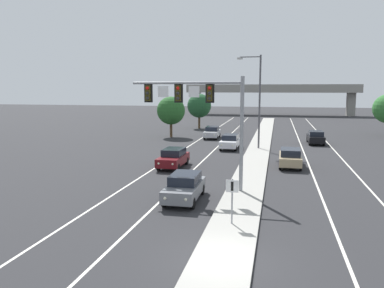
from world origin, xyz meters
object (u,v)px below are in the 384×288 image
object	(u,v)px
car_receding_tan	(290,157)
car_receding_black	(316,137)
car_oncoming_darkred	(173,158)
car_oncoming_white	(230,141)
street_lamp_median	(258,96)
tree_far_left_a	(171,111)
car_oncoming_silver	(212,132)
tree_far_left_b	(199,106)
car_oncoming_grey	(185,187)
median_sign_post	(232,195)
overhead_signal_mast	(202,106)

from	to	relation	value
car_receding_tan	car_receding_black	size ratio (longest dim) A/B	1.00
car_oncoming_darkred	car_oncoming_white	size ratio (longest dim) A/B	0.99
car_receding_black	street_lamp_median	bearing A→B (deg)	-139.27
car_receding_black	tree_far_left_a	xyz separation A→B (m)	(-18.79, 2.70, 2.80)
car_oncoming_silver	tree_far_left_b	size ratio (longest dim) A/B	0.78
street_lamp_median	car_oncoming_darkred	bearing A→B (deg)	-118.97
car_oncoming_grey	car_oncoming_darkred	distance (m)	9.79
tree_far_left_b	tree_far_left_a	world-z (taller)	tree_far_left_b
car_oncoming_silver	car_receding_black	world-z (taller)	same
median_sign_post	car_receding_tan	distance (m)	15.72
median_sign_post	tree_far_left_a	xyz separation A→B (m)	(-12.25, 32.92, 2.04)
median_sign_post	tree_far_left_b	xyz separation A→B (m)	(-10.84, 45.35, 2.18)
street_lamp_median	tree_far_left_b	world-z (taller)	street_lamp_median
median_sign_post	street_lamp_median	size ratio (longest dim) A/B	0.22
car_receding_tan	car_oncoming_grey	bearing A→B (deg)	-118.98
car_oncoming_grey	car_receding_black	world-z (taller)	same
street_lamp_median	car_oncoming_white	size ratio (longest dim) A/B	2.22
car_oncoming_grey	tree_far_left_a	world-z (taller)	tree_far_left_a
overhead_signal_mast	tree_far_left_b	bearing A→B (deg)	101.75
street_lamp_median	car_oncoming_grey	size ratio (longest dim) A/B	2.23
car_oncoming_darkred	car_receding_black	distance (m)	21.56
car_oncoming_white	tree_far_left_a	xyz separation A→B (m)	(-9.23, 8.75, 2.80)
car_receding_tan	tree_far_left_a	size ratio (longest dim) A/B	0.81
overhead_signal_mast	car_receding_tan	distance (m)	11.87
median_sign_post	street_lamp_median	world-z (taller)	street_lamp_median
car_oncoming_darkred	tree_far_left_a	world-z (taller)	tree_far_left_a
median_sign_post	car_oncoming_white	distance (m)	24.37
car_oncoming_darkred	car_receding_tan	xyz separation A→B (m)	(9.63, 2.34, 0.00)
median_sign_post	car_oncoming_white	xyz separation A→B (m)	(-3.02, 24.17, -0.77)
car_oncoming_silver	tree_far_left_a	world-z (taller)	tree_far_left_a
car_oncoming_silver	overhead_signal_mast	bearing A→B (deg)	-81.84
car_receding_black	tree_far_left_b	distance (m)	23.23
tree_far_left_b	car_receding_black	bearing A→B (deg)	-41.03
car_oncoming_darkred	street_lamp_median	bearing A→B (deg)	61.03
car_oncoming_grey	car_oncoming_white	xyz separation A→B (m)	(0.25, 20.37, 0.00)
overhead_signal_mast	car_oncoming_darkred	xyz separation A→B (m)	(-3.80, 6.88, -4.67)
median_sign_post	car_oncoming_white	bearing A→B (deg)	97.12
car_oncoming_silver	tree_far_left_a	xyz separation A→B (m)	(-5.75, 0.15, 2.80)
street_lamp_median	car_oncoming_grey	world-z (taller)	street_lamp_median
street_lamp_median	tree_far_left_b	bearing A→B (deg)	117.03
car_receding_black	tree_far_left_b	size ratio (longest dim) A/B	0.78
car_oncoming_darkred	car_oncoming_grey	bearing A→B (deg)	-70.79
tree_far_left_b	tree_far_left_a	xyz separation A→B (m)	(-1.41, -12.43, -0.15)
car_oncoming_silver	street_lamp_median	bearing A→B (deg)	-52.76
street_lamp_median	overhead_signal_mast	bearing A→B (deg)	-97.83
car_receding_black	car_oncoming_grey	bearing A→B (deg)	-110.36
median_sign_post	car_oncoming_white	world-z (taller)	median_sign_post
overhead_signal_mast	tree_far_left_a	world-z (taller)	overhead_signal_mast
car_receding_tan	car_receding_black	distance (m)	15.22
car_oncoming_silver	car_receding_black	distance (m)	13.29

